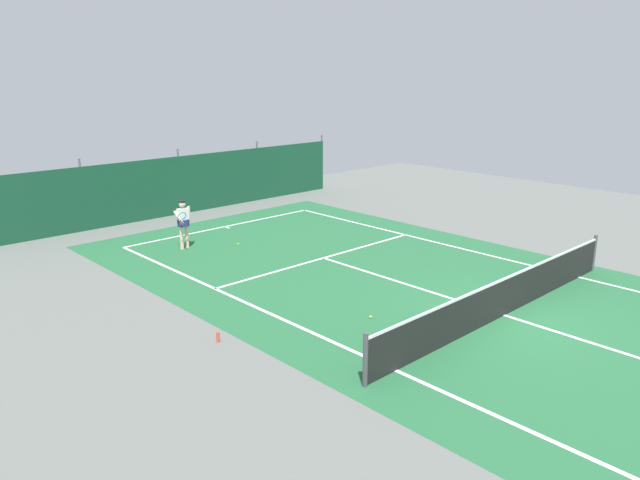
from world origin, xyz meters
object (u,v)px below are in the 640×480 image
tennis_net (505,296)px  tennis_ball_near_player (371,317)px  tennis_player (183,221)px  water_bottle (218,337)px  tennis_ball_midcourt (238,244)px  parked_car (185,183)px

tennis_net → tennis_ball_near_player: bearing=139.7°
tennis_net → tennis_player: (-2.65, 10.39, 0.45)m
tennis_player → tennis_ball_near_player: (0.15, -8.27, -0.93)m
tennis_player → water_bottle: size_ratio=6.83×
tennis_net → tennis_ball_midcourt: bearing=96.5°
tennis_ball_midcourt → parked_car: size_ratio=0.02×
tennis_ball_near_player → tennis_ball_midcourt: size_ratio=1.00×
tennis_ball_midcourt → water_bottle: water_bottle is taller
tennis_player → parked_car: bearing=-121.3°
tennis_player → water_bottle: bearing=64.5°
tennis_net → tennis_ball_near_player: tennis_net is taller
tennis_ball_near_player → parked_car: (3.97, 14.99, 0.81)m
tennis_ball_near_player → tennis_ball_midcourt: (1.41, 7.40, 0.00)m
tennis_ball_near_player → tennis_ball_midcourt: bearing=79.2°
parked_car → tennis_ball_midcourt: bearing=-109.8°
tennis_player → water_bottle: (-3.29, -6.86, -0.84)m
tennis_ball_near_player → parked_car: bearing=75.2°
tennis_player → water_bottle: 7.66m
tennis_player → tennis_ball_midcourt: (1.56, -0.87, -0.93)m
tennis_net → water_bottle: 6.92m
tennis_net → water_bottle: tennis_net is taller
tennis_net → parked_car: parked_car is taller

